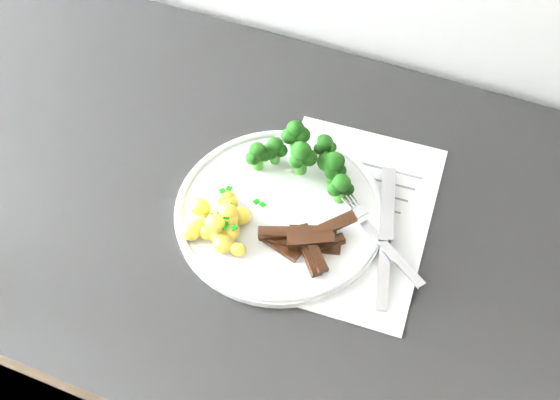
% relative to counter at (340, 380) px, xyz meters
% --- Properties ---
extents(counter, '(2.39, 0.60, 0.90)m').
position_rel_counter_xyz_m(counter, '(0.00, 0.00, 0.00)').
color(counter, black).
rests_on(counter, ground).
extents(recipe_paper, '(0.22, 0.29, 0.00)m').
position_rel_counter_xyz_m(recipe_paper, '(-0.03, 0.03, 0.45)').
color(recipe_paper, silver).
rests_on(recipe_paper, counter).
extents(plate, '(0.26, 0.26, 0.01)m').
position_rel_counter_xyz_m(plate, '(-0.11, -0.00, 0.46)').
color(plate, white).
rests_on(plate, counter).
extents(broccoli, '(0.15, 0.08, 0.06)m').
position_rel_counter_xyz_m(broccoli, '(-0.10, 0.07, 0.49)').
color(broccoli, '#2C6E19').
rests_on(broccoli, plate).
extents(potatoes, '(0.09, 0.09, 0.04)m').
position_rel_counter_xyz_m(potatoes, '(-0.17, -0.05, 0.47)').
color(potatoes, yellow).
rests_on(potatoes, plate).
extents(beef_strips, '(0.11, 0.10, 0.02)m').
position_rel_counter_xyz_m(beef_strips, '(-0.06, -0.04, 0.47)').
color(beef_strips, black).
rests_on(beef_strips, plate).
extents(fork, '(0.14, 0.11, 0.02)m').
position_rel_counter_xyz_m(fork, '(0.02, -0.00, 0.47)').
color(fork, silver).
rests_on(fork, plate).
extents(knife, '(0.06, 0.20, 0.02)m').
position_rel_counter_xyz_m(knife, '(0.03, -0.01, 0.46)').
color(knife, silver).
rests_on(knife, plate).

